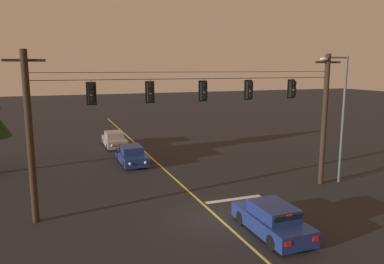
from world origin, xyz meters
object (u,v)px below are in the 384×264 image
at_px(traffic_light_left_inner, 151,92).
at_px(traffic_light_leftmost, 92,94).
at_px(traffic_light_rightmost, 293,89).
at_px(traffic_light_centre, 204,91).
at_px(car_waiting_near_lane, 272,220).
at_px(traffic_light_right_inner, 249,90).
at_px(car_oncoming_trailing, 114,140).
at_px(street_lamp_corner, 340,108).
at_px(car_oncoming_lead, 132,155).

bearing_deg(traffic_light_left_inner, traffic_light_leftmost, 180.00).
bearing_deg(traffic_light_rightmost, traffic_light_leftmost, 180.00).
bearing_deg(traffic_light_left_inner, traffic_light_centre, 0.00).
bearing_deg(traffic_light_rightmost, car_waiting_near_lane, -131.04).
bearing_deg(car_waiting_near_lane, traffic_light_leftmost, 144.11).
xyz_separation_m(traffic_light_left_inner, car_waiting_near_lane, (4.12, -5.08, -5.41)).
bearing_deg(traffic_light_centre, traffic_light_rightmost, 0.00).
xyz_separation_m(traffic_light_centre, traffic_light_right_inner, (2.76, 0.00, 0.00)).
xyz_separation_m(car_waiting_near_lane, car_oncoming_trailing, (-3.62, 21.04, -0.00)).
relative_size(traffic_light_centre, traffic_light_right_inner, 1.00).
relative_size(traffic_light_right_inner, car_waiting_near_lane, 0.28).
bearing_deg(street_lamp_corner, traffic_light_left_inner, 179.66).
relative_size(traffic_light_left_inner, car_oncoming_lead, 0.28).
xyz_separation_m(car_oncoming_trailing, street_lamp_corner, (11.56, -16.03, 4.17)).
height_order(traffic_light_left_inner, traffic_light_centre, same).
height_order(car_waiting_near_lane, car_oncoming_lead, same).
bearing_deg(traffic_light_centre, traffic_light_right_inner, 0.00).
distance_m(traffic_light_leftmost, car_oncoming_lead, 11.29).
height_order(traffic_light_right_inner, car_oncoming_lead, traffic_light_right_inner).
distance_m(traffic_light_rightmost, car_waiting_near_lane, 8.64).
xyz_separation_m(traffic_light_right_inner, car_oncoming_trailing, (-5.18, 15.96, -5.41)).
bearing_deg(traffic_light_rightmost, traffic_light_left_inner, 180.00).
bearing_deg(traffic_light_left_inner, traffic_light_rightmost, 0.00).
distance_m(traffic_light_centre, street_lamp_corner, 9.23).
bearing_deg(car_oncoming_lead, traffic_light_leftmost, -111.59).
bearing_deg(traffic_light_leftmost, car_oncoming_lead, 68.41).
relative_size(traffic_light_left_inner, traffic_light_right_inner, 1.00).
xyz_separation_m(traffic_light_rightmost, car_oncoming_trailing, (-8.04, 15.96, -5.41)).
bearing_deg(traffic_light_leftmost, traffic_light_centre, 0.00).
bearing_deg(traffic_light_left_inner, traffic_light_right_inner, 0.00).
xyz_separation_m(traffic_light_leftmost, car_oncoming_lead, (3.65, 9.22, -5.41)).
height_order(traffic_light_leftmost, car_oncoming_trailing, traffic_light_leftmost).
bearing_deg(car_waiting_near_lane, traffic_light_centre, 103.35).
height_order(traffic_light_centre, traffic_light_right_inner, same).
bearing_deg(car_waiting_near_lane, traffic_light_right_inner, 72.96).
height_order(traffic_light_rightmost, street_lamp_corner, street_lamp_corner).
relative_size(car_oncoming_lead, street_lamp_corner, 0.55).
xyz_separation_m(car_oncoming_lead, street_lamp_corner, (11.31, -9.29, 4.17)).
height_order(traffic_light_rightmost, car_oncoming_trailing, traffic_light_rightmost).
relative_size(traffic_light_left_inner, street_lamp_corner, 0.15).
xyz_separation_m(traffic_light_centre, car_oncoming_lead, (-2.16, 9.22, -5.41)).
relative_size(car_waiting_near_lane, car_oncoming_lead, 0.98).
relative_size(traffic_light_right_inner, street_lamp_corner, 0.15).
height_order(traffic_light_left_inner, street_lamp_corner, street_lamp_corner).
bearing_deg(traffic_light_centre, car_waiting_near_lane, -76.65).
distance_m(car_oncoming_lead, street_lamp_corner, 15.22).
distance_m(traffic_light_leftmost, traffic_light_right_inner, 8.57).
bearing_deg(traffic_light_right_inner, traffic_light_rightmost, 0.00).
xyz_separation_m(traffic_light_left_inner, traffic_light_centre, (2.91, 0.00, 0.00)).
bearing_deg(traffic_light_right_inner, car_oncoming_trailing, 107.97).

